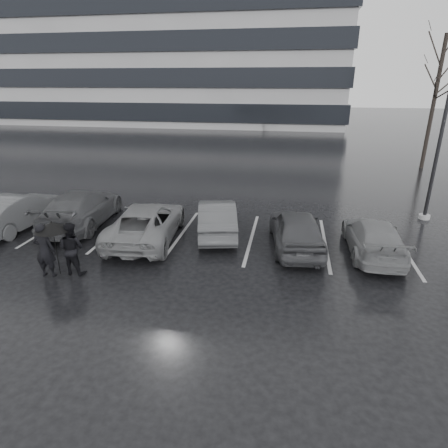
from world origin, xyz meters
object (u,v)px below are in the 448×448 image
object	(u,v)px
car_west_d	(18,211)
lamp_post	(442,128)
car_west_b	(147,222)
pedestrian_right	(71,248)
car_west_a	(217,217)
car_west_c	(82,208)
pedestrian_left	(45,250)
car_main	(296,229)
car_east	(373,237)
tree_north	(433,104)

from	to	relation	value
car_west_d	lamp_post	world-z (taller)	lamp_post
car_west_b	pedestrian_right	distance (m)	3.29
car_west_a	car_west_d	bearing A→B (deg)	-6.82
lamp_post	pedestrian_right	bearing A→B (deg)	-149.94
car_west_c	pedestrian_left	distance (m)	4.53
car_main	pedestrian_left	distance (m)	8.43
car_west_d	car_east	bearing A→B (deg)	-176.27
tree_north	car_west_c	bearing A→B (deg)	-140.99
car_west_a	car_west_d	xyz separation A→B (m)	(-8.25, -0.79, 0.05)
car_main	pedestrian_left	world-z (taller)	pedestrian_left
car_west_a	tree_north	bearing A→B (deg)	-142.02
car_west_a	lamp_post	size ratio (longest dim) A/B	0.48
car_west_a	pedestrian_left	bearing A→B (deg)	31.70
car_main	lamp_post	distance (m)	7.68
car_west_b	car_west_c	size ratio (longest dim) A/B	0.97
car_east	tree_north	xyz separation A→B (m)	(6.04, 15.07, 3.64)
car_west_d	pedestrian_left	distance (m)	5.17
pedestrian_left	car_west_d	bearing A→B (deg)	-49.11
car_west_d	car_main	bearing A→B (deg)	-176.23
car_west_b	car_east	size ratio (longest dim) A/B	1.17
car_east	car_main	bearing A→B (deg)	-1.15
pedestrian_right	tree_north	size ratio (longest dim) A/B	0.20
car_west_b	car_west_d	world-z (taller)	car_west_d
car_east	pedestrian_right	size ratio (longest dim) A/B	2.48
car_west_a	pedestrian_right	size ratio (longest dim) A/B	2.41
car_main	lamp_post	world-z (taller)	lamp_post
pedestrian_right	tree_north	world-z (taller)	tree_north
pedestrian_right	car_main	bearing A→B (deg)	-150.13
lamp_post	tree_north	bearing A→B (deg)	74.41
car_west_b	lamp_post	distance (m)	12.52
pedestrian_right	pedestrian_left	bearing A→B (deg)	30.96
car_west_b	car_west_c	bearing A→B (deg)	-22.52
car_west_d	lamp_post	distance (m)	17.78
car_west_c	pedestrian_right	distance (m)	4.46
car_east	pedestrian_right	bearing A→B (deg)	17.67
car_west_a	car_west_c	size ratio (longest dim) A/B	0.80
car_west_a	lamp_post	distance (m)	9.89
lamp_post	car_main	bearing A→B (deg)	-144.30
car_main	car_west_d	xyz separation A→B (m)	(-11.35, 0.03, 0.01)
car_west_b	pedestrian_right	world-z (taller)	pedestrian_right
car_east	lamp_post	bearing A→B (deg)	-126.82
car_east	tree_north	size ratio (longest dim) A/B	0.50
car_west_b	pedestrian_left	world-z (taller)	pedestrian_left
pedestrian_left	car_west_b	bearing A→B (deg)	-125.80
car_east	tree_north	bearing A→B (deg)	-112.60
car_west_b	car_west_d	distance (m)	5.71
car_west_b	car_west_c	world-z (taller)	car_west_c
car_west_b	pedestrian_left	xyz separation A→B (m)	(-2.00, -3.35, 0.19)
car_west_a	pedestrian_left	distance (m)	6.32
pedestrian_left	pedestrian_right	distance (m)	0.77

